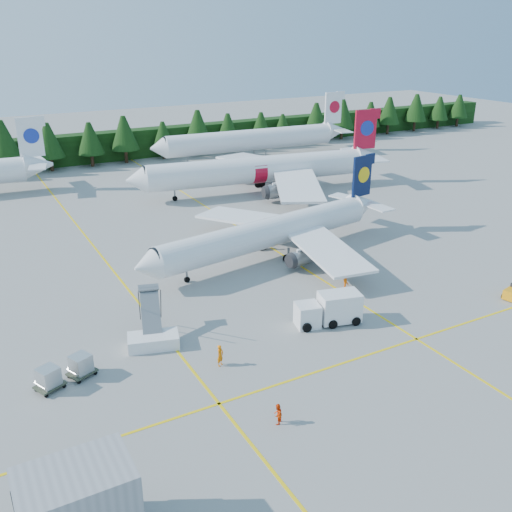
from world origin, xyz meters
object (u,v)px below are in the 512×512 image
airliner_red (253,170)px  airstairs (153,336)px  airliner_navy (263,235)px  service_truck (328,309)px

airliner_red → airstairs: (-31.89, -39.92, -3.04)m
airliner_navy → airstairs: size_ratio=5.36×
airliner_navy → airstairs: airliner_navy is taller
airliner_red → airstairs: airliner_red is taller
airstairs → service_truck: size_ratio=1.02×
airliner_navy → airstairs: (-18.70, -12.99, -2.29)m
airliner_red → airliner_navy: bearing=-107.8°
airliner_red → service_truck: 46.94m
airstairs → airliner_red: bearing=67.4°
airstairs → service_truck: bearing=1.3°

